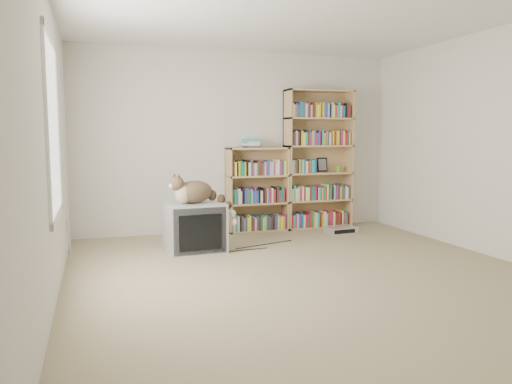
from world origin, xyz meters
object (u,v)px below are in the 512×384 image
object	(u,v)px
cat	(199,195)
bookcase_tall	(318,163)
crt_tv	(194,227)
dvd_player	(341,230)
bookcase_short	(257,193)

from	to	relation	value
cat	bookcase_tall	world-z (taller)	bookcase_tall
crt_tv	dvd_player	bearing A→B (deg)	8.91
cat	dvd_player	bearing A→B (deg)	-8.56
cat	bookcase_tall	size ratio (longest dim) A/B	0.40
bookcase_short	dvd_player	size ratio (longest dim) A/B	3.04
crt_tv	dvd_player	size ratio (longest dim) A/B	1.77
cat	crt_tv	bearing A→B (deg)	113.29
crt_tv	bookcase_short	xyz separation A→B (m)	(1.08, 0.96, 0.25)
crt_tv	bookcase_short	distance (m)	1.47
bookcase_tall	bookcase_short	bearing A→B (deg)	-179.96
crt_tv	bookcase_tall	size ratio (longest dim) A/B	0.34
cat	dvd_player	xyz separation A→B (m)	(2.08, 0.51, -0.62)
cat	bookcase_tall	distance (m)	2.23
cat	dvd_player	size ratio (longest dim) A/B	2.05
dvd_player	crt_tv	bearing A→B (deg)	-173.50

